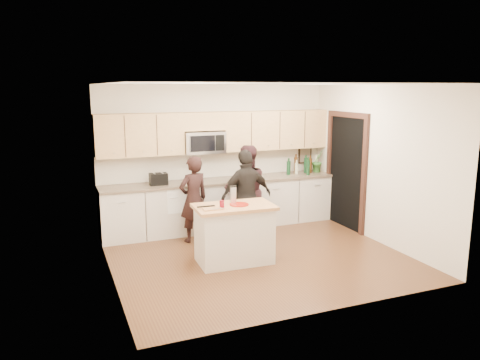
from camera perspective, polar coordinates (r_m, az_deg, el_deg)
name	(u,v)px	position (r m, az deg, el deg)	size (l,w,h in m)	color
floor	(258,257)	(7.55, 2.18, -9.31)	(4.50, 4.50, 0.00)	#53331C
room_shell	(259,149)	(7.13, 2.28, 3.83)	(4.52, 4.02, 2.71)	beige
back_cabinetry	(222,204)	(8.91, -2.24, -2.91)	(4.50, 0.66, 0.94)	beige
upper_cabinetry	(220,131)	(8.82, -2.43, 5.99)	(4.50, 0.33, 0.75)	tan
microwave	(204,142)	(8.70, -4.47, 4.62)	(0.76, 0.41, 0.40)	silver
doorway	(346,167)	(9.08, 12.83, 1.51)	(0.06, 1.25, 2.20)	black
framed_picture	(305,154)	(9.82, 7.92, 3.13)	(0.30, 0.03, 0.38)	black
dish_towel	(175,193)	(8.39, -7.94, -1.59)	(0.34, 0.60, 0.48)	white
island	(234,234)	(7.19, -0.71, -6.54)	(1.23, 0.75, 0.90)	beige
red_plate	(239,204)	(7.07, -0.10, -3.00)	(0.29, 0.29, 0.02)	maroon
box_grater	(233,194)	(7.12, -0.85, -1.73)	(0.10, 0.06, 0.26)	silver
drink_glass	(222,204)	(6.92, -2.23, -2.95)	(0.07, 0.07, 0.11)	maroon
cutting_board	(213,209)	(6.83, -3.37, -3.55)	(0.28, 0.15, 0.02)	#AD7948
tongs	(206,206)	(6.91, -4.18, -3.22)	(0.27, 0.03, 0.02)	black
knife	(218,209)	(6.80, -2.68, -3.49)	(0.22, 0.02, 0.01)	silver
toaster	(158,179)	(8.45, -9.91, 0.12)	(0.31, 0.21, 0.21)	black
bottle_cluster	(303,165)	(9.50, 7.68, 1.86)	(0.76, 0.34, 0.39)	black
orchid	(318,161)	(9.69, 9.44, 2.30)	(0.25, 0.20, 0.46)	#366F2C
woman_left	(194,199)	(8.11, -5.68, -2.35)	(0.55, 0.36, 1.50)	black
woman_center	(246,191)	(8.41, 0.75, -1.30)	(0.80, 0.62, 1.64)	#31181B
woman_right	(246,196)	(8.02, 0.77, -2.02)	(0.95, 0.39, 1.62)	black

